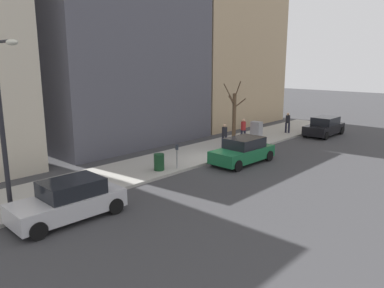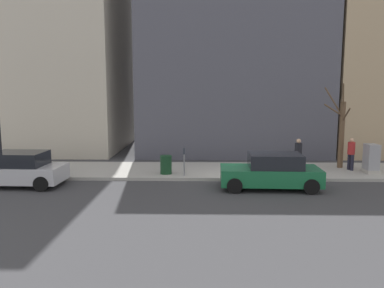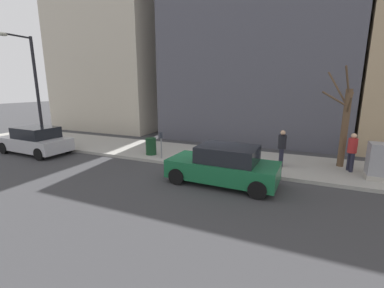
% 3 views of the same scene
% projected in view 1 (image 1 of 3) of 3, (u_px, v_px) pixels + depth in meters
% --- Properties ---
extents(ground_plane, '(120.00, 120.00, 0.00)m').
position_uv_depth(ground_plane, '(217.00, 162.00, 22.44)').
color(ground_plane, '#38383A').
extents(sidewalk, '(4.00, 36.00, 0.15)m').
position_uv_depth(sidewalk, '(192.00, 155.00, 23.75)').
color(sidewalk, '#9E9B93').
rests_on(sidewalk, ground).
extents(parked_car_black, '(1.94, 4.21, 1.52)m').
position_uv_depth(parked_car_black, '(324.00, 127.00, 30.30)').
color(parked_car_black, black).
rests_on(parked_car_black, ground).
extents(parked_car_green, '(2.04, 4.26, 1.52)m').
position_uv_depth(parked_car_green, '(243.00, 151.00, 22.07)').
color(parked_car_green, '#196038').
rests_on(parked_car_green, ground).
extents(parked_car_silver, '(2.04, 4.26, 1.52)m').
position_uv_depth(parked_car_silver, '(69.00, 200.00, 14.22)').
color(parked_car_silver, '#B7B7BC').
rests_on(parked_car_silver, ground).
extents(parking_meter, '(0.14, 0.10, 1.35)m').
position_uv_depth(parking_meter, '(177.00, 154.00, 20.43)').
color(parking_meter, slate).
rests_on(parking_meter, sidewalk).
extents(utility_box, '(0.83, 0.61, 1.43)m').
position_uv_depth(utility_box, '(256.00, 131.00, 27.64)').
color(utility_box, '#A8A399').
rests_on(utility_box, sidewalk).
extents(streetlamp, '(1.97, 0.32, 6.50)m').
position_uv_depth(streetlamp, '(3.00, 116.00, 13.28)').
color(streetlamp, black).
rests_on(streetlamp, sidewalk).
extents(bare_tree, '(1.72, 1.35, 4.42)m').
position_uv_depth(bare_tree, '(234.00, 114.00, 27.46)').
color(bare_tree, brown).
rests_on(bare_tree, sidewalk).
extents(trash_bin, '(0.56, 0.56, 0.90)m').
position_uv_depth(trash_bin, '(159.00, 162.00, 20.15)').
color(trash_bin, '#14381E').
rests_on(trash_bin, sidewalk).
extents(pedestrian_near_meter, '(0.39, 0.36, 1.66)m').
position_uv_depth(pedestrian_near_meter, '(288.00, 121.00, 30.68)').
color(pedestrian_near_meter, '#1E1E2D').
rests_on(pedestrian_near_meter, sidewalk).
extents(pedestrian_midblock, '(0.39, 0.36, 1.66)m').
position_uv_depth(pedestrian_midblock, '(243.00, 128.00, 27.50)').
color(pedestrian_midblock, '#1E1E2D').
rests_on(pedestrian_midblock, sidewalk).
extents(pedestrian_far_corner, '(0.39, 0.36, 1.66)m').
position_uv_depth(pedestrian_far_corner, '(224.00, 134.00, 25.21)').
color(pedestrian_far_corner, '#1E1E2D').
rests_on(pedestrian_far_corner, sidewalk).
extents(office_tower_left, '(11.53, 11.53, 23.12)m').
position_uv_depth(office_tower_left, '(206.00, 1.00, 36.04)').
color(office_tower_left, tan).
rests_on(office_tower_left, ground).
extents(office_block_center, '(12.27, 12.27, 16.30)m').
position_uv_depth(office_block_center, '(98.00, 31.00, 28.34)').
color(office_block_center, '#4C4C56').
rests_on(office_block_center, ground).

